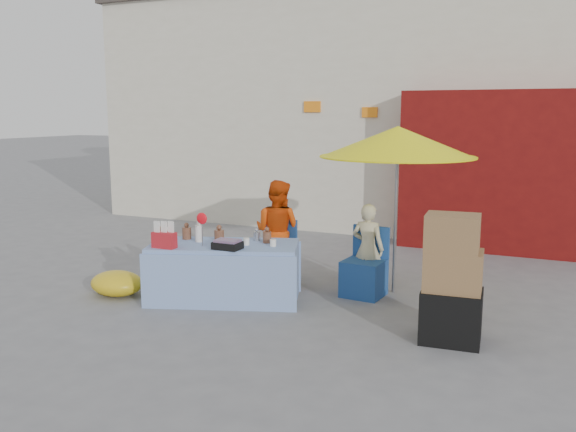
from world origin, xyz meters
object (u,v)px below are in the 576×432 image
at_px(market_table, 224,271).
at_px(vendor_beige, 368,249).
at_px(chair_right, 364,276).
at_px(box_stack, 452,284).
at_px(chair_left, 273,265).
at_px(umbrella, 398,142).
at_px(vendor_orange, 278,231).

xyz_separation_m(market_table, vendor_beige, (1.50, 0.99, 0.21)).
bearing_deg(chair_right, box_stack, -37.14).
bearing_deg(chair_left, umbrella, 15.63).
xyz_separation_m(chair_right, vendor_beige, (-0.00, 0.13, 0.31)).
relative_size(vendor_beige, box_stack, 0.89).
height_order(market_table, vendor_orange, vendor_orange).
xyz_separation_m(market_table, chair_left, (0.25, 0.86, -0.10)).
relative_size(chair_left, chair_right, 1.00).
height_order(market_table, vendor_beige, vendor_beige).
relative_size(market_table, box_stack, 1.54).
xyz_separation_m(market_table, umbrella, (1.80, 1.14, 1.53)).
relative_size(umbrella, box_stack, 1.62).
xyz_separation_m(chair_right, umbrella, (0.30, 0.28, 1.64)).
bearing_deg(chair_right, vendor_beige, 95.84).
height_order(market_table, box_stack, box_stack).
bearing_deg(chair_right, umbrella, 48.82).
distance_m(market_table, chair_right, 1.74).
bearing_deg(vendor_orange, market_table, 80.95).
height_order(umbrella, box_stack, umbrella).
bearing_deg(market_table, umbrella, 12.66).
bearing_deg(vendor_orange, umbrella, -169.25).
height_order(chair_left, umbrella, umbrella).
xyz_separation_m(chair_left, box_stack, (2.49, -1.13, 0.34)).
bearing_deg(umbrella, chair_right, -136.40).
relative_size(market_table, umbrella, 0.95).
bearing_deg(vendor_beige, market_table, 38.69).
bearing_deg(box_stack, chair_left, 155.59).
distance_m(vendor_beige, umbrella, 1.36).
bearing_deg(vendor_beige, umbrella, -148.21).
bearing_deg(chair_left, box_stack, -19.18).
distance_m(vendor_orange, umbrella, 1.97).
bearing_deg(chair_left, chair_right, 5.23).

